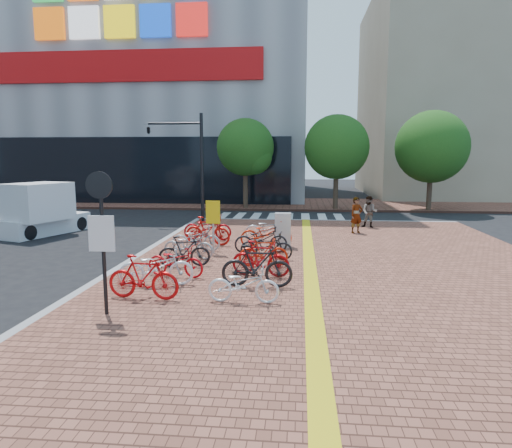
# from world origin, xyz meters

# --- Properties ---
(ground) EXTENTS (120.00, 120.00, 0.00)m
(ground) POSITION_xyz_m (0.00, 0.00, 0.00)
(ground) COLOR black
(ground) RESTS_ON ground
(sidewalk) EXTENTS (14.00, 34.00, 0.15)m
(sidewalk) POSITION_xyz_m (3.00, -5.00, 0.07)
(sidewalk) COLOR brown
(sidewalk) RESTS_ON ground
(tactile_strip) EXTENTS (0.40, 34.00, 0.01)m
(tactile_strip) POSITION_xyz_m (2.00, -5.00, 0.16)
(tactile_strip) COLOR gold
(tactile_strip) RESTS_ON sidewalk
(kerb_west) EXTENTS (0.25, 34.00, 0.15)m
(kerb_west) POSITION_xyz_m (-4.00, -5.00, 0.08)
(kerb_west) COLOR gray
(kerb_west) RESTS_ON ground
(kerb_north) EXTENTS (14.00, 0.25, 0.15)m
(kerb_north) POSITION_xyz_m (3.00, 12.00, 0.08)
(kerb_north) COLOR gray
(kerb_north) RESTS_ON ground
(far_sidewalk) EXTENTS (70.00, 8.00, 0.15)m
(far_sidewalk) POSITION_xyz_m (0.00, 21.00, 0.07)
(far_sidewalk) COLOR brown
(far_sidewalk) RESTS_ON ground
(department_store) EXTENTS (36.00, 24.27, 28.00)m
(department_store) POSITION_xyz_m (-15.99, 31.95, 13.98)
(department_store) COLOR gray
(department_store) RESTS_ON ground
(building_beige) EXTENTS (20.00, 18.00, 18.00)m
(building_beige) POSITION_xyz_m (18.00, 32.00, 9.00)
(building_beige) COLOR gray
(building_beige) RESTS_ON ground
(crosswalk) EXTENTS (7.50, 4.00, 0.01)m
(crosswalk) POSITION_xyz_m (0.50, 14.00, 0.01)
(crosswalk) COLOR silver
(crosswalk) RESTS_ON ground
(street_trees) EXTENTS (16.20, 4.60, 6.35)m
(street_trees) POSITION_xyz_m (5.04, 17.45, 4.10)
(street_trees) COLOR #38281E
(street_trees) RESTS_ON far_sidewalk
(bike_0) EXTENTS (1.86, 0.68, 1.09)m
(bike_0) POSITION_xyz_m (-2.11, -2.50, 0.70)
(bike_0) COLOR red
(bike_0) RESTS_ON sidewalk
(bike_1) EXTENTS (2.07, 1.07, 1.04)m
(bike_1) POSITION_xyz_m (-2.15, -1.35, 0.67)
(bike_1) COLOR white
(bike_1) RESTS_ON sidewalk
(bike_2) EXTENTS (1.82, 0.93, 0.91)m
(bike_2) POSITION_xyz_m (-1.90, -0.37, 0.61)
(bike_2) COLOR red
(bike_2) RESTS_ON sidewalk
(bike_3) EXTENTS (1.68, 0.75, 0.97)m
(bike_3) POSITION_xyz_m (-1.95, 0.84, 0.64)
(bike_3) COLOR black
(bike_3) RESTS_ON sidewalk
(bike_4) EXTENTS (1.84, 0.85, 0.93)m
(bike_4) POSITION_xyz_m (-2.08, 1.94, 0.62)
(bike_4) COLOR #A8A8AD
(bike_4) RESTS_ON sidewalk
(bike_5) EXTENTS (1.81, 0.71, 0.94)m
(bike_5) POSITION_xyz_m (-2.13, 3.24, 0.62)
(bike_5) COLOR #AFAFB3
(bike_5) RESTS_ON sidewalk
(bike_6) EXTENTS (1.93, 0.89, 1.12)m
(bike_6) POSITION_xyz_m (-1.93, 4.42, 0.71)
(bike_6) COLOR #B7130D
(bike_6) RESTS_ON sidewalk
(bike_7) EXTENTS (2.00, 0.71, 1.05)m
(bike_7) POSITION_xyz_m (-2.15, 5.47, 0.68)
(bike_7) COLOR #A30B11
(bike_7) RESTS_ON sidewalk
(bike_8) EXTENTS (1.71, 0.61, 0.90)m
(bike_8) POSITION_xyz_m (0.35, -2.55, 0.60)
(bike_8) COLOR white
(bike_8) RESTS_ON sidewalk
(bike_9) EXTENTS (1.90, 0.55, 1.14)m
(bike_9) POSITION_xyz_m (0.55, -1.21, 0.72)
(bike_9) COLOR black
(bike_9) RESTS_ON sidewalk
(bike_10) EXTENTS (1.79, 0.78, 1.04)m
(bike_10) POSITION_xyz_m (0.55, -0.09, 0.67)
(bike_10) COLOR #A80C10
(bike_10) RESTS_ON sidewalk
(bike_11) EXTENTS (1.61, 0.67, 0.94)m
(bike_11) POSITION_xyz_m (0.53, 1.10, 0.62)
(bike_11) COLOR red
(bike_11) RESTS_ON sidewalk
(bike_12) EXTENTS (1.83, 0.77, 0.93)m
(bike_12) POSITION_xyz_m (0.55, 2.11, 0.62)
(bike_12) COLOR black
(bike_12) RESTS_ON sidewalk
(bike_13) EXTENTS (1.98, 0.95, 1.00)m
(bike_13) POSITION_xyz_m (0.28, 3.10, 0.65)
(bike_13) COLOR black
(bike_13) RESTS_ON sidewalk
(bike_14) EXTENTS (2.07, 1.03, 1.04)m
(bike_14) POSITION_xyz_m (0.38, 4.27, 0.67)
(bike_14) COLOR red
(bike_14) RESTS_ON sidewalk
(bike_15) EXTENTS (1.88, 0.66, 0.99)m
(bike_15) POSITION_xyz_m (0.35, 5.65, 0.64)
(bike_15) COLOR silver
(bike_15) RESTS_ON sidewalk
(pedestrian_a) EXTENTS (0.71, 0.62, 1.63)m
(pedestrian_a) POSITION_xyz_m (4.21, 7.83, 0.97)
(pedestrian_a) COLOR gray
(pedestrian_a) RESTS_ON sidewalk
(pedestrian_b) EXTENTS (0.90, 0.80, 1.54)m
(pedestrian_b) POSITION_xyz_m (5.04, 9.55, 0.92)
(pedestrian_b) COLOR #464E59
(pedestrian_b) RESTS_ON sidewalk
(utility_box) EXTENTS (0.60, 0.44, 1.31)m
(utility_box) POSITION_xyz_m (1.02, 4.29, 0.81)
(utility_box) COLOR silver
(utility_box) RESTS_ON sidewalk
(yellow_sign) EXTENTS (0.51, 0.14, 1.89)m
(yellow_sign) POSITION_xyz_m (-1.42, 2.93, 1.46)
(yellow_sign) COLOR #B7B7BC
(yellow_sign) RESTS_ON sidewalk
(notice_sign) EXTENTS (0.58, 0.13, 3.14)m
(notice_sign) POSITION_xyz_m (-2.56, -3.66, 2.13)
(notice_sign) COLOR black
(notice_sign) RESTS_ON sidewalk
(traffic_light_pole) EXTENTS (3.04, 1.17, 5.67)m
(traffic_light_pole) POSITION_xyz_m (-4.81, 10.83, 4.06)
(traffic_light_pole) COLOR black
(traffic_light_pole) RESTS_ON sidewalk
(box_truck) EXTENTS (3.00, 4.52, 2.42)m
(box_truck) POSITION_xyz_m (-10.33, 7.08, 1.14)
(box_truck) COLOR white
(box_truck) RESTS_ON ground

